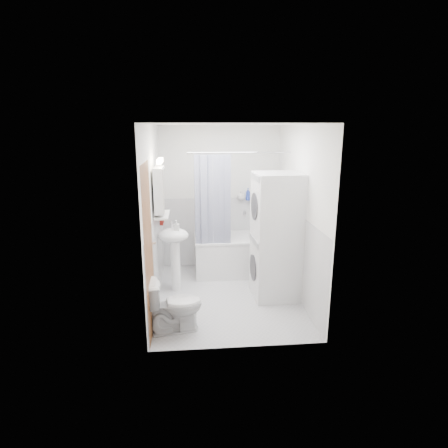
{
  "coord_description": "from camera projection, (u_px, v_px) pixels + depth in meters",
  "views": [
    {
      "loc": [
        -0.5,
        -4.93,
        2.36
      ],
      "look_at": [
        -0.04,
        0.15,
        1.04
      ],
      "focal_mm": 30.0,
      "sensor_mm": 36.0,
      "label": 1
    }
  ],
  "objects": [
    {
      "name": "tub_spout",
      "position": [
        253.0,
        213.0,
        6.41
      ],
      "size": [
        0.04,
        0.12,
        0.04
      ],
      "primitive_type": "cylinder",
      "rotation": [
        1.57,
        0.0,
        0.0
      ],
      "color": "silver",
      "rests_on": "room_walls"
    },
    {
      "name": "soap_pump",
      "position": [
        176.0,
        229.0,
        5.33
      ],
      "size": [
        0.08,
        0.17,
        0.08
      ],
      "primitive_type": "imported",
      "color": "gray",
      "rests_on": "sink"
    },
    {
      "name": "shelf_bottle",
      "position": [
        161.0,
        214.0,
        4.95
      ],
      "size": [
        0.07,
        0.18,
        0.07
      ],
      "primitive_type": "imported",
      "color": "gray",
      "rests_on": "shelf"
    },
    {
      "name": "bathtub",
      "position": [
        244.0,
        252.0,
        6.23
      ],
      "size": [
        1.63,
        0.77,
        0.62
      ],
      "color": "white",
      "rests_on": "ground"
    },
    {
      "name": "medicine_cabinet",
      "position": [
        160.0,
        188.0,
        5.02
      ],
      "size": [
        0.13,
        0.5,
        0.71
      ],
      "color": "white",
      "rests_on": "room_walls"
    },
    {
      "name": "shelf",
      "position": [
        162.0,
        215.0,
        5.11
      ],
      "size": [
        0.18,
        0.54,
        0.02
      ],
      "primitive_type": "cube",
      "color": "silver",
      "rests_on": "room_walls"
    },
    {
      "name": "toilet",
      "position": [
        174.0,
        306.0,
        4.4
      ],
      "size": [
        0.71,
        0.48,
        0.65
      ],
      "primitive_type": "imported",
      "rotation": [
        0.0,
        0.0,
        1.74
      ],
      "color": "white",
      "rests_on": "ground"
    },
    {
      "name": "curtain_rod",
      "position": [
        249.0,
        152.0,
        5.5
      ],
      "size": [
        1.81,
        0.02,
        0.02
      ],
      "primitive_type": "cylinder",
      "rotation": [
        0.0,
        1.57,
        0.0
      ],
      "color": "silver",
      "rests_on": "room_walls"
    },
    {
      "name": "shampoo_a",
      "position": [
        241.0,
        197.0,
        6.31
      ],
      "size": [
        0.13,
        0.17,
        0.13
      ],
      "primitive_type": "imported",
      "color": "gray",
      "rests_on": "shower_caddy"
    },
    {
      "name": "door",
      "position": [
        154.0,
        243.0,
        4.53
      ],
      "size": [
        0.05,
        2.0,
        2.0
      ],
      "color": "brown",
      "rests_on": "ground"
    },
    {
      "name": "room_walls",
      "position": [
        228.0,
        194.0,
        5.02
      ],
      "size": [
        2.6,
        2.6,
        2.6
      ],
      "color": "white",
      "rests_on": "ground"
    },
    {
      "name": "wainscot",
      "position": [
        226.0,
        250.0,
        5.52
      ],
      "size": [
        1.98,
        2.58,
        2.58
      ],
      "color": "white",
      "rests_on": "ground"
    },
    {
      "name": "shelf_cup",
      "position": [
        163.0,
        208.0,
        5.21
      ],
      "size": [
        0.1,
        0.09,
        0.1
      ],
      "primitive_type": "imported",
      "color": "gray",
      "rests_on": "shelf"
    },
    {
      "name": "sink",
      "position": [
        174.0,
        245.0,
        5.43
      ],
      "size": [
        0.44,
        0.37,
        1.04
      ],
      "color": "white",
      "rests_on": "ground"
    },
    {
      "name": "shower_caddy",
      "position": [
        256.0,
        201.0,
        6.35
      ],
      "size": [
        0.22,
        0.06,
        0.02
      ],
      "primitive_type": "cube",
      "color": "silver",
      "rests_on": "room_walls"
    },
    {
      "name": "washer_dryer",
      "position": [
        276.0,
        236.0,
        5.2
      ],
      "size": [
        0.66,
        0.65,
        1.77
      ],
      "rotation": [
        0.0,
        0.0,
        0.04
      ],
      "color": "white",
      "rests_on": "ground"
    },
    {
      "name": "shampoo_b",
      "position": [
        248.0,
        198.0,
        6.33
      ],
      "size": [
        0.08,
        0.21,
        0.08
      ],
      "primitive_type": "imported",
      "color": "#2A42AB",
      "rests_on": "shower_caddy"
    },
    {
      "name": "towel",
      "position": [
        161.0,
        198.0,
        5.62
      ],
      "size": [
        0.07,
        0.32,
        0.77
      ],
      "color": "#64130C",
      "rests_on": "room_walls"
    },
    {
      "name": "floor",
      "position": [
        227.0,
        296.0,
        5.39
      ],
      "size": [
        2.6,
        2.6,
        0.0
      ],
      "primitive_type": "plane",
      "color": "#BCBCC1",
      "rests_on": "ground"
    },
    {
      "name": "shower_curtain",
      "position": [
        213.0,
        203.0,
        5.64
      ],
      "size": [
        0.55,
        0.02,
        1.45
      ],
      "color": "#161E4E",
      "rests_on": "curtain_rod"
    }
  ]
}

